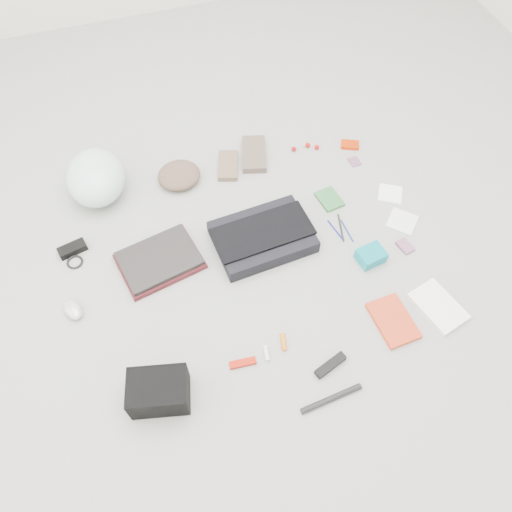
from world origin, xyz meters
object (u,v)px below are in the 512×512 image
object	(u,v)px
bike_helmet	(96,177)
book_red	(393,321)
accordion_wallet	(371,256)
camera_bag	(159,391)
laptop	(159,259)
messenger_bag	(263,237)

from	to	relation	value
bike_helmet	book_red	world-z (taller)	bike_helmet
book_red	accordion_wallet	xyz separation A→B (m)	(0.04, 0.30, 0.02)
book_red	camera_bag	bearing A→B (deg)	177.60
laptop	book_red	size ratio (longest dim) A/B	1.53
messenger_bag	book_red	size ratio (longest dim) A/B	1.98
laptop	camera_bag	xyz separation A→B (m)	(-0.12, -0.57, 0.03)
bike_helmet	camera_bag	bearing A→B (deg)	-81.07
camera_bag	book_red	xyz separation A→B (m)	(0.93, 0.01, -0.06)
book_red	accordion_wallet	size ratio (longest dim) A/B	1.87
bike_helmet	accordion_wallet	xyz separation A→B (m)	(1.03, -0.74, -0.07)
messenger_bag	laptop	world-z (taller)	messenger_bag
messenger_bag	camera_bag	distance (m)	0.78
camera_bag	accordion_wallet	distance (m)	1.02
messenger_bag	bike_helmet	world-z (taller)	bike_helmet
bike_helmet	book_red	bearing A→B (deg)	-40.73
messenger_bag	laptop	distance (m)	0.45
accordion_wallet	camera_bag	bearing A→B (deg)	-171.26
camera_bag	accordion_wallet	xyz separation A→B (m)	(0.97, 0.31, -0.04)
laptop	book_red	distance (m)	0.98
messenger_bag	camera_bag	world-z (taller)	camera_bag
messenger_bag	accordion_wallet	bearing A→B (deg)	-33.98
bike_helmet	camera_bag	size ratio (longest dim) A/B	1.58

